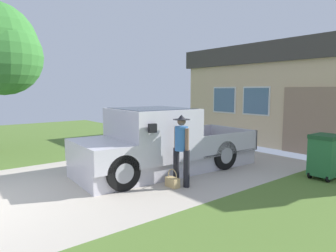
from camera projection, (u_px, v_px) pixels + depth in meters
The scene contains 5 objects.
pickup_truck at pixel (156, 144), 8.05m from camera, with size 2.26×5.16×1.71m.
person_with_hat at pixel (181, 146), 6.85m from camera, with size 0.49×0.39×1.63m.
handbag at pixel (172, 181), 6.83m from camera, with size 0.33×0.18×0.41m.
house_with_garage at pixel (325, 94), 12.69m from camera, with size 10.26×6.47×3.98m.
wheeled_trash_bin at pixel (325, 155), 7.44m from camera, with size 0.60×0.72×1.10m.
Camera 1 is at (6.55, -0.13, 2.17)m, focal length 32.32 mm.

